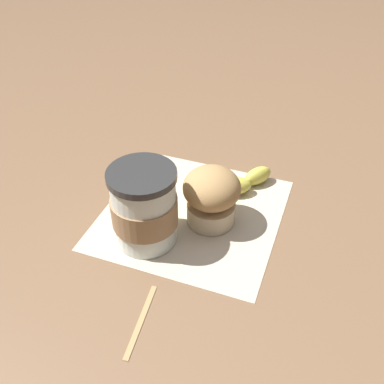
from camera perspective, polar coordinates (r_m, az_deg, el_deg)
The scene contains 6 objects.
ground_plane at distance 0.71m, azimuth -0.00°, elevation -2.79°, with size 3.00×3.00×0.00m, color brown.
paper_napkin at distance 0.71m, azimuth -0.00°, elevation -2.75°, with size 0.27×0.27×0.00m, color beige.
coffee_cup at distance 0.63m, azimuth -6.08°, elevation -1.96°, with size 0.10×0.10×0.12m.
muffin at distance 0.66m, azimuth 2.50°, elevation -0.39°, with size 0.09×0.09×0.09m.
banana at distance 0.74m, azimuth 4.99°, elevation 1.07°, with size 0.10×0.13×0.03m.
wooden_stirrer at distance 0.58m, azimuth -6.51°, elevation -15.91°, with size 0.11×0.01×0.00m, color tan.
Camera 1 is at (-0.50, -0.18, 0.47)m, focal length 42.00 mm.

